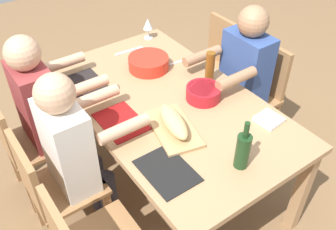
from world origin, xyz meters
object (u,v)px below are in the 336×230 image
at_px(dining_table, 168,111).
at_px(napkin_stack, 269,120).
at_px(chair_near_right, 215,64).
at_px(chair_far_right, 24,141).
at_px(diner_near_center, 241,75).
at_px(serving_bowl_pasta, 148,62).
at_px(diner_far_center, 75,148).
at_px(wine_glass, 148,25).
at_px(serving_bowl_salad, 203,92).
at_px(chair_far_center, 52,187).
at_px(diner_far_right, 44,105).
at_px(bread_loaf, 173,121).
at_px(chair_near_center, 255,90).
at_px(cutting_board, 173,129).
at_px(beer_bottle, 210,67).
at_px(wine_bottle, 243,150).

distance_m(dining_table, napkin_stack, 0.63).
distance_m(dining_table, chair_near_right, 0.97).
bearing_deg(chair_far_right, napkin_stack, -129.04).
bearing_deg(diner_near_center, serving_bowl_pasta, 53.41).
height_order(diner_far_center, wine_glass, diner_far_center).
bearing_deg(dining_table, diner_far_center, 90.00).
xyz_separation_m(serving_bowl_salad, napkin_stack, (-0.40, -0.18, -0.04)).
height_order(chair_near_right, diner_far_center, diner_far_center).
height_order(diner_near_center, wine_glass, diner_near_center).
height_order(chair_far_center, napkin_stack, chair_far_center).
xyz_separation_m(diner_far_right, chair_far_center, (-0.47, 0.18, -0.21)).
height_order(dining_table, bread_loaf, bread_loaf).
relative_size(bread_loaf, napkin_stack, 2.29).
xyz_separation_m(diner_far_center, serving_bowl_pasta, (0.39, -0.75, 0.09)).
bearing_deg(diner_far_right, chair_far_right, 90.00).
xyz_separation_m(chair_near_center, chair_far_center, (0.00, 1.65, 0.00)).
relative_size(cutting_board, napkin_stack, 2.86).
xyz_separation_m(dining_table, diner_far_center, (-0.00, 0.64, 0.04)).
bearing_deg(chair_far_center, beer_bottle, -88.87).
bearing_deg(serving_bowl_salad, chair_far_right, 60.68).
height_order(chair_far_right, chair_near_right, same).
relative_size(diner_near_center, napkin_stack, 8.57).
relative_size(chair_far_right, napkin_stack, 6.07).
height_order(cutting_board, beer_bottle, beer_bottle).
height_order(chair_far_center, bread_loaf, same).
relative_size(beer_bottle, wine_glass, 1.33).
bearing_deg(chair_near_right, bread_loaf, 126.62).
height_order(chair_near_center, wine_bottle, wine_bottle).
height_order(serving_bowl_pasta, wine_glass, wine_glass).
relative_size(diner_far_right, napkin_stack, 8.57).
height_order(chair_near_center, diner_far_center, diner_far_center).
distance_m(chair_near_center, diner_near_center, 0.28).
distance_m(wine_bottle, wine_glass, 1.47).
bearing_deg(chair_near_center, serving_bowl_pasta, 61.15).
distance_m(chair_far_right, wine_bottle, 1.44).
bearing_deg(dining_table, diner_near_center, -90.00).
bearing_deg(wine_glass, serving_bowl_pasta, 147.28).
bearing_deg(cutting_board, chair_near_center, -76.09).
distance_m(chair_near_right, serving_bowl_salad, 0.90).
height_order(serving_bowl_pasta, napkin_stack, serving_bowl_pasta).
relative_size(diner_far_center, beer_bottle, 5.45).
distance_m(wine_glass, napkin_stack, 1.27).
bearing_deg(serving_bowl_pasta, chair_near_center, -118.85).
xyz_separation_m(diner_far_center, cutting_board, (-0.24, -0.51, 0.05)).
bearing_deg(diner_far_right, beer_bottle, -114.31).
distance_m(diner_near_center, serving_bowl_salad, 0.46).
xyz_separation_m(serving_bowl_pasta, serving_bowl_salad, (-0.49, -0.09, -0.00)).
bearing_deg(cutting_board, dining_table, -28.92).
distance_m(serving_bowl_salad, wine_glass, 0.89).
bearing_deg(napkin_stack, dining_table, 36.93).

